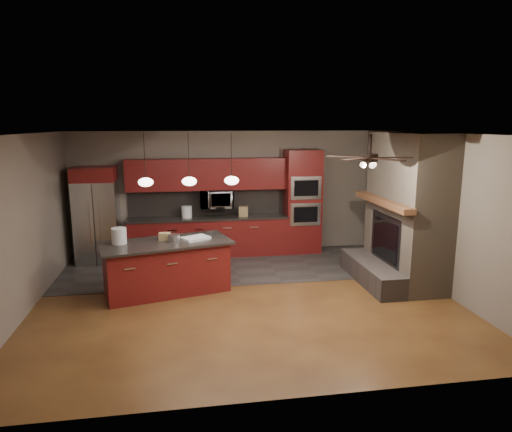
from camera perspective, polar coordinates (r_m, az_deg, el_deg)
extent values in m
plane|color=brown|center=(8.01, -1.28, -10.19)|extent=(7.00, 7.00, 0.00)
cube|color=white|center=(7.45, -1.38, 10.26)|extent=(7.00, 6.00, 0.02)
cube|color=#73665C|center=(10.54, -3.58, 2.95)|extent=(7.00, 0.02, 2.80)
cube|color=#73665C|center=(8.79, 21.90, 0.43)|extent=(0.02, 6.00, 2.80)
cube|color=#73665C|center=(7.94, -27.22, -1.13)|extent=(0.02, 6.00, 2.80)
cube|color=#35312F|center=(9.70, -2.76, -6.28)|extent=(7.00, 2.40, 0.01)
cube|color=#756653|center=(8.94, 18.39, 0.84)|extent=(0.80, 2.00, 2.80)
cube|color=#4D433F|center=(8.95, 14.18, -6.84)|extent=(0.50, 2.00, 0.40)
cube|color=#2D2D30|center=(8.89, 15.98, -2.87)|extent=(0.05, 1.20, 0.95)
cube|color=black|center=(8.88, 15.83, -2.87)|extent=(0.02, 1.00, 0.75)
cube|color=brown|center=(8.69, 15.53, 1.73)|extent=(0.22, 2.10, 0.10)
cube|color=maroon|center=(10.41, -5.95, -2.66)|extent=(3.55, 0.60, 0.86)
cube|color=black|center=(10.31, -6.00, -0.23)|extent=(3.59, 0.64, 0.04)
cube|color=black|center=(10.52, -6.13, 1.78)|extent=(3.55, 0.03, 0.60)
cube|color=maroon|center=(10.28, -6.16, 5.21)|extent=(3.55, 0.35, 0.70)
cube|color=maroon|center=(10.59, 5.80, 1.79)|extent=(0.80, 0.60, 2.38)
cube|color=silver|center=(10.34, 6.21, 0.20)|extent=(0.70, 0.03, 0.52)
cube|color=black|center=(10.32, 6.24, 0.18)|extent=(0.55, 0.02, 0.35)
cube|color=silver|center=(10.24, 6.28, 3.50)|extent=(0.70, 0.03, 0.52)
cube|color=black|center=(10.22, 6.31, 3.48)|extent=(0.55, 0.02, 0.35)
imported|color=silver|center=(10.29, -4.95, 2.15)|extent=(0.73, 0.41, 0.50)
cube|color=silver|center=(10.38, -19.22, -0.72)|extent=(0.88, 0.72, 1.77)
cube|color=#2D2D30|center=(10.02, -19.57, -1.15)|extent=(0.02, 0.02, 1.75)
cube|color=silver|center=(10.02, -20.16, -0.88)|extent=(0.03, 0.03, 0.88)
cube|color=silver|center=(9.99, -19.03, -0.85)|extent=(0.03, 0.03, 0.88)
cube|color=maroon|center=(10.21, -19.60, 4.95)|extent=(0.88, 0.72, 0.30)
cube|color=maroon|center=(8.30, -11.10, -6.40)|extent=(2.25, 1.37, 0.88)
cube|color=black|center=(8.18, -11.22, -3.33)|extent=(2.43, 1.55, 0.04)
cylinder|color=silver|center=(8.21, -16.75, -2.40)|extent=(0.36, 0.36, 0.28)
cylinder|color=#A7A7AC|center=(8.12, -10.21, -2.76)|extent=(0.23, 0.23, 0.14)
cube|color=silver|center=(8.26, -7.56, -2.76)|extent=(0.56, 0.51, 0.05)
cube|color=#9B7F50|center=(8.30, -11.34, -2.51)|extent=(0.22, 0.17, 0.13)
cylinder|color=white|center=(10.26, -8.66, 0.50)|extent=(0.28, 0.28, 0.26)
cube|color=#A28353|center=(10.30, -1.58, 0.57)|extent=(0.23, 0.19, 0.22)
cylinder|color=black|center=(8.12, -13.77, 7.28)|extent=(0.01, 0.01, 0.78)
ellipsoid|color=white|center=(8.17, -13.62, 4.13)|extent=(0.26, 0.26, 0.16)
cylinder|color=black|center=(8.10, -8.43, 7.47)|extent=(0.01, 0.01, 0.78)
ellipsoid|color=white|center=(8.14, -8.33, 4.31)|extent=(0.26, 0.26, 0.16)
cylinder|color=black|center=(8.14, -3.10, 7.60)|extent=(0.01, 0.01, 0.78)
ellipsoid|color=white|center=(8.19, -3.07, 4.45)|extent=(0.26, 0.26, 0.16)
cylinder|color=black|center=(7.16, 14.13, 8.67)|extent=(0.04, 0.04, 0.30)
cylinder|color=black|center=(7.18, 14.05, 7.08)|extent=(0.24, 0.24, 0.12)
cube|color=#341E14|center=(7.33, 16.80, 7.02)|extent=(0.60, 0.12, 0.01)
cube|color=#341E14|center=(7.55, 13.80, 7.29)|extent=(0.30, 0.61, 0.01)
cube|color=#341E14|center=(7.27, 11.11, 7.25)|extent=(0.56, 0.45, 0.01)
cube|color=#341E14|center=(6.85, 12.40, 6.96)|extent=(0.56, 0.45, 0.01)
cube|color=#341E14|center=(6.89, 16.13, 6.80)|extent=(0.30, 0.61, 0.01)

